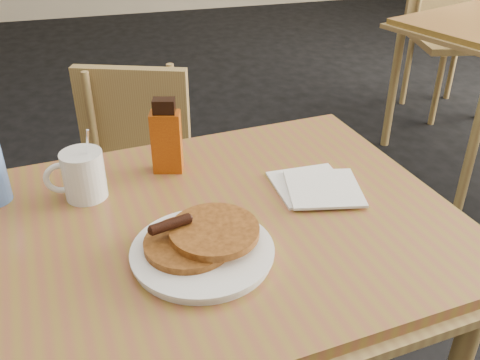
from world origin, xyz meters
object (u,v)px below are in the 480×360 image
main_table (179,246)px  syrup_bottle (166,138)px  chair_main_far (141,173)px  pancake_plate (202,247)px  coffee_mug (82,174)px  chair_neighbor_far (447,21)px

main_table → syrup_bottle: syrup_bottle is taller
chair_main_far → syrup_bottle: (0.03, -0.47, 0.35)m
chair_main_far → pancake_plate: size_ratio=3.11×
pancake_plate → syrup_bottle: (-0.01, 0.33, 0.06)m
pancake_plate → syrup_bottle: syrup_bottle is taller
pancake_plate → chair_main_far: bearing=93.0°
coffee_mug → syrup_bottle: bearing=25.1°
chair_main_far → syrup_bottle: size_ratio=4.60×
main_table → chair_neighbor_far: size_ratio=1.35×
pancake_plate → syrup_bottle: bearing=91.3°
chair_main_far → pancake_plate: chair_main_far is taller
chair_neighbor_far → coffee_mug: chair_neighbor_far is taller
main_table → pancake_plate: 0.12m
main_table → chair_neighbor_far: (1.98, 1.94, -0.16)m
pancake_plate → coffee_mug: (-0.20, 0.27, 0.04)m
chair_main_far → coffee_mug: coffee_mug is taller
main_table → syrup_bottle: (0.02, 0.24, 0.13)m
main_table → chair_neighbor_far: chair_neighbor_far is taller
main_table → coffee_mug: coffee_mug is taller
main_table → syrup_bottle: bearing=84.8°
main_table → coffee_mug: 0.26m
chair_main_far → syrup_bottle: bearing=-64.7°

